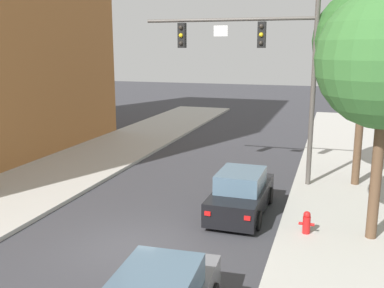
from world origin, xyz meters
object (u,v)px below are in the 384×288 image
Objects in this scene: traffic_signal_mast at (263,58)px; street_tree_second at (366,41)px; car_lead_black at (241,194)px; fire_hydrant at (307,222)px.

street_tree_second reaches higher than traffic_signal_mast.
car_lead_black is 8.04m from street_tree_second.
traffic_signal_mast is at bearing 90.06° from car_lead_black.
car_lead_black is 2.77m from fire_hydrant.
street_tree_second is at bearing 74.54° from fire_hydrant.
traffic_signal_mast reaches higher than car_lead_black.
fire_hydrant is 8.27m from street_tree_second.
fire_hydrant is at bearing -105.46° from street_tree_second.
car_lead_black is at bearing -131.80° from street_tree_second.
fire_hydrant is at bearing -65.73° from traffic_signal_mast.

